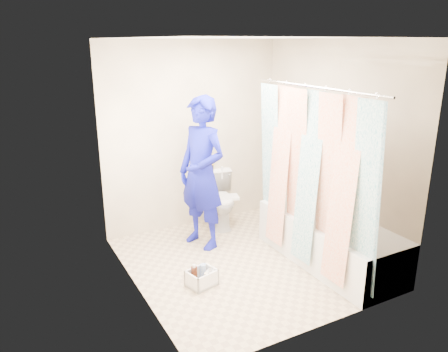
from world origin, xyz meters
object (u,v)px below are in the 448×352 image
bathtub (329,240)px  cleaning_caddy (202,278)px  toilet (220,199)px  plumber (202,173)px

bathtub → cleaning_caddy: bathtub is taller
toilet → plumber: 0.84m
bathtub → plumber: size_ratio=0.97×
cleaning_caddy → toilet: bearing=41.3°
toilet → cleaning_caddy: 1.59m
plumber → toilet: bearing=112.6°
bathtub → toilet: toilet is taller
cleaning_caddy → plumber: bearing=49.9°
toilet → cleaning_caddy: (-0.89, -1.29, -0.28)m
toilet → cleaning_caddy: toilet is taller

